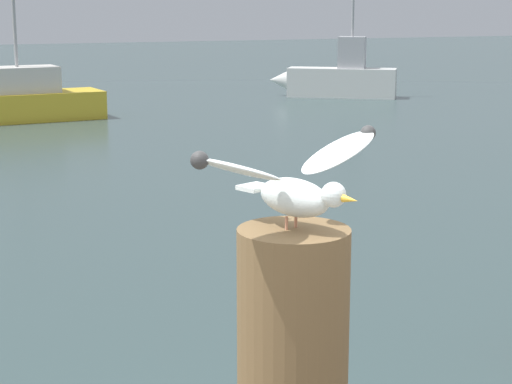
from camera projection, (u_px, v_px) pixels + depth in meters
The scene contains 3 objects.
mooring_post at pixel (293, 379), 2.38m from camera, with size 0.30×0.30×0.84m, color brown.
seagull at pixel (295, 182), 2.27m from camera, with size 0.65×0.38×0.24m.
boat_white at pixel (335, 78), 25.98m from camera, with size 3.53×2.84×4.85m.
Camera 1 is at (-0.54, -2.43, 2.70)m, focal length 61.77 mm.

